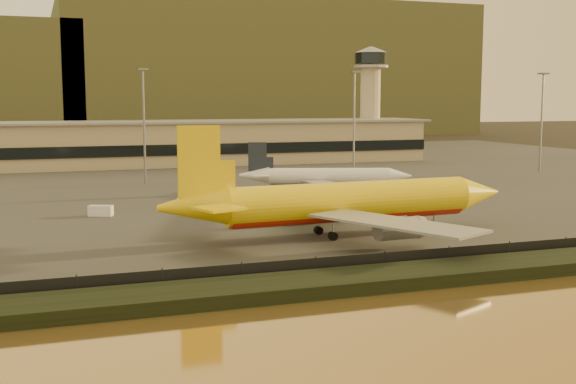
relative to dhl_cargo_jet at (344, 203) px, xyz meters
name	(u,v)px	position (x,y,z in m)	size (l,w,h in m)	color
ground	(322,252)	(-6.46, -7.96, -4.80)	(900.00, 900.00, 0.00)	black
embankment	(385,278)	(-6.46, -24.96, -4.10)	(320.00, 7.00, 1.40)	black
tarmac	(177,176)	(-6.46, 87.04, -4.70)	(320.00, 220.00, 0.20)	#2D2D2D
perimeter_fence	(368,264)	(-6.46, -20.96, -3.50)	(300.00, 0.05, 2.20)	black
terminal_building	(105,145)	(-20.98, 117.59, 1.45)	(202.00, 25.00, 12.60)	tan
control_tower	(370,91)	(63.54, 123.04, 16.87)	(11.20, 11.20, 35.50)	tan
apron_light_masts	(259,113)	(8.54, 67.04, 10.91)	(152.20, 12.20, 25.40)	slate
distant_hills	(55,77)	(-27.20, 332.04, 26.59)	(470.00, 160.00, 70.00)	brown
dhl_cargo_jet	(344,203)	(0.00, 0.00, 0.00)	(51.50, 50.47, 15.40)	yellow
white_narrowbody_jet	(326,177)	(15.85, 44.79, -1.58)	(34.39, 32.71, 10.11)	white
gse_vehicle_yellow	(306,204)	(3.90, 24.72, -3.69)	(4.03, 1.81, 1.81)	yellow
gse_vehicle_white	(101,211)	(-29.95, 28.72, -3.75)	(3.76, 1.69, 1.69)	white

